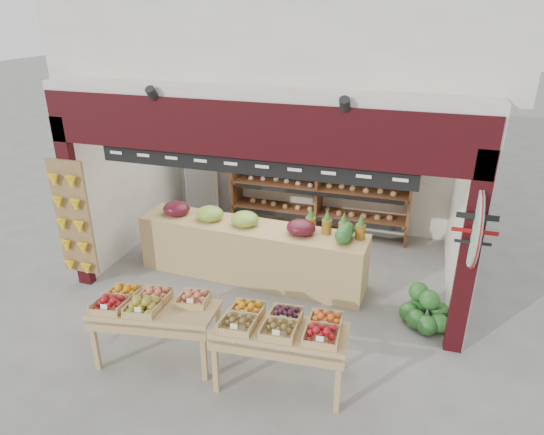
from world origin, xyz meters
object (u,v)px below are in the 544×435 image
(back_shelving, at_px, (320,169))
(mid_counter, at_px, (251,249))
(refrigerator, at_px, (207,178))
(cardboard_stack, at_px, (212,243))
(display_table_left, at_px, (149,305))
(display_table_right, at_px, (282,326))
(watermelon_pile, at_px, (424,311))

(back_shelving, xyz_separation_m, mid_counter, (-0.64, -2.05, -0.76))
(refrigerator, xyz_separation_m, mid_counter, (1.62, -1.99, -0.37))
(back_shelving, distance_m, cardboard_stack, 2.42)
(refrigerator, distance_m, display_table_left, 4.26)
(back_shelving, xyz_separation_m, display_table_left, (-1.18, -4.18, -0.53))
(back_shelving, relative_size, refrigerator, 1.95)
(cardboard_stack, xyz_separation_m, mid_counter, (0.89, -0.48, 0.26))
(display_table_left, relative_size, display_table_right, 1.01)
(back_shelving, relative_size, cardboard_stack, 3.27)
(cardboard_stack, bearing_deg, back_shelving, 45.66)
(back_shelving, relative_size, watermelon_pile, 4.93)
(watermelon_pile, bearing_deg, cardboard_stack, 165.01)
(back_shelving, relative_size, mid_counter, 0.92)
(refrigerator, bearing_deg, display_table_left, -78.98)
(display_table_right, bearing_deg, mid_counter, 118.18)
(back_shelving, bearing_deg, display_table_right, -83.36)
(watermelon_pile, bearing_deg, mid_counter, 169.88)
(back_shelving, bearing_deg, watermelon_pile, -51.01)
(display_table_left, xyz_separation_m, watermelon_pile, (3.23, 1.65, -0.52))
(display_table_left, bearing_deg, watermelon_pile, 27.12)
(back_shelving, bearing_deg, display_table_left, -105.81)
(cardboard_stack, bearing_deg, display_table_right, -51.99)
(cardboard_stack, relative_size, watermelon_pile, 1.51)
(refrigerator, bearing_deg, back_shelving, -2.19)
(mid_counter, height_order, watermelon_pile, mid_counter)
(back_shelving, distance_m, refrigerator, 2.30)
(refrigerator, height_order, watermelon_pile, refrigerator)
(mid_counter, bearing_deg, display_table_right, -61.82)
(refrigerator, bearing_deg, mid_counter, -54.47)
(display_table_right, relative_size, watermelon_pile, 2.24)
(back_shelving, xyz_separation_m, watermelon_pile, (2.05, -2.53, -1.05))
(back_shelving, height_order, cardboard_stack, back_shelving)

